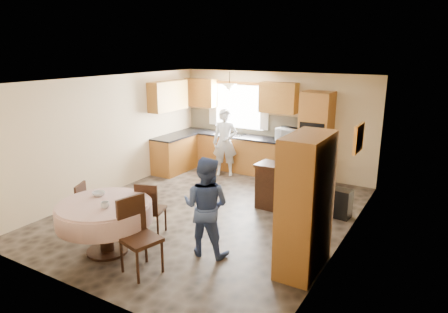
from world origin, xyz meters
TOP-DOWN VIEW (x-y plane):
  - floor at (0.00, 0.00)m, footprint 5.00×6.00m
  - ceiling at (0.00, 0.00)m, footprint 5.00×6.00m
  - wall_back at (0.00, 3.00)m, footprint 5.00×0.02m
  - wall_front at (0.00, -3.00)m, footprint 5.00×0.02m
  - wall_left at (-2.50, 0.00)m, footprint 0.02×6.00m
  - wall_right at (2.50, 0.00)m, footprint 0.02×6.00m
  - window at (-1.00, 2.98)m, footprint 1.40×0.03m
  - curtain_left at (-1.75, 2.93)m, footprint 0.22×0.02m
  - curtain_right at (-0.25, 2.93)m, footprint 0.22×0.02m
  - base_cab_back at (-0.85, 2.70)m, footprint 3.30×0.60m
  - counter_back at (-0.85, 2.70)m, footprint 3.30×0.64m
  - base_cab_left at (-2.20, 1.80)m, footprint 0.60×1.20m
  - counter_left at (-2.20, 1.80)m, footprint 0.64×1.20m
  - backsplash at (-0.85, 2.99)m, footprint 3.30×0.02m
  - wall_cab_left at (-2.05, 2.83)m, footprint 0.85×0.33m
  - wall_cab_right at (0.15, 2.83)m, footprint 0.90×0.33m
  - wall_cab_side at (-2.33, 1.80)m, footprint 0.33×1.20m
  - oven_tower at (1.15, 2.69)m, footprint 0.66×0.62m
  - oven_upper at (1.15, 2.38)m, footprint 0.56×0.01m
  - oven_lower at (1.15, 2.38)m, footprint 0.56×0.01m
  - pendant at (-1.00, 2.50)m, footprint 0.36×0.36m
  - sideboard at (1.21, 0.83)m, footprint 1.19×0.53m
  - space_heater at (2.20, 1.05)m, footprint 0.43×0.32m
  - cupboard at (2.22, -1.02)m, footprint 0.51×1.02m
  - dining_table at (-0.53, -2.09)m, footprint 1.43×1.43m
  - chair_left at (-1.42, -1.90)m, footprint 0.52×0.52m
  - chair_back at (-0.32, -1.34)m, footprint 0.51×0.51m
  - chair_right at (0.24, -2.24)m, footprint 0.57×0.57m
  - framed_picture at (2.47, 0.85)m, footprint 0.06×0.58m
  - microwave at (0.54, 2.65)m, footprint 0.64×0.48m
  - person_sink at (-0.94, 2.19)m, footprint 0.71×0.61m
  - person_dining at (0.80, -1.34)m, footprint 0.82×0.68m
  - bowl_sideboard at (1.00, 0.83)m, footprint 0.24×0.24m
  - bottle_sideboard at (1.60, 0.83)m, footprint 0.12×0.12m
  - cup_table at (-0.35, -2.24)m, footprint 0.16×0.16m
  - bowl_table at (-0.82, -1.93)m, footprint 0.26×0.26m

SIDE VIEW (x-z plane):
  - floor at x=0.00m, z-range -0.01..0.01m
  - space_heater at x=2.20m, z-range 0.00..0.54m
  - sideboard at x=1.21m, z-range 0.00..0.84m
  - base_cab_back at x=-0.85m, z-range 0.00..0.88m
  - base_cab_left at x=-2.20m, z-range 0.00..0.88m
  - chair_left at x=-1.42m, z-range 0.05..0.95m
  - chair_back at x=-0.32m, z-range 0.05..0.99m
  - chair_right at x=0.24m, z-range 0.06..1.13m
  - dining_table at x=-0.53m, z-range 0.23..1.04m
  - oven_lower at x=1.15m, z-range 0.53..0.97m
  - person_dining at x=0.80m, z-range 0.00..1.53m
  - person_sink at x=-0.94m, z-range 0.00..1.64m
  - bowl_table at x=-0.82m, z-range 0.81..0.88m
  - bowl_sideboard at x=1.00m, z-range 0.84..0.89m
  - cup_table at x=-0.35m, z-range 0.81..0.91m
  - counter_back at x=-0.85m, z-range 0.88..0.92m
  - counter_left at x=-2.20m, z-range 0.88..0.92m
  - cupboard at x=2.22m, z-range 0.00..1.96m
  - bottle_sideboard at x=1.60m, z-range 0.84..1.15m
  - oven_tower at x=1.15m, z-range 0.00..2.12m
  - microwave at x=0.54m, z-range 0.92..1.24m
  - backsplash at x=-0.85m, z-range 0.90..1.46m
  - wall_back at x=0.00m, z-range 0.00..2.50m
  - wall_front at x=0.00m, z-range 0.00..2.50m
  - wall_left at x=-2.50m, z-range 0.00..2.50m
  - wall_right at x=2.50m, z-range 0.00..2.50m
  - oven_upper at x=1.15m, z-range 1.02..1.48m
  - framed_picture at x=2.47m, z-range 1.34..1.82m
  - window at x=-1.00m, z-range 1.05..2.15m
  - curtain_left at x=-1.75m, z-range 1.08..2.22m
  - curtain_right at x=-0.25m, z-range 1.08..2.22m
  - wall_cab_left at x=-2.05m, z-range 1.55..2.27m
  - wall_cab_right at x=0.15m, z-range 1.55..2.27m
  - wall_cab_side at x=-2.33m, z-range 1.55..2.27m
  - pendant at x=-1.00m, z-range 2.03..2.21m
  - ceiling at x=0.00m, z-range 2.50..2.50m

